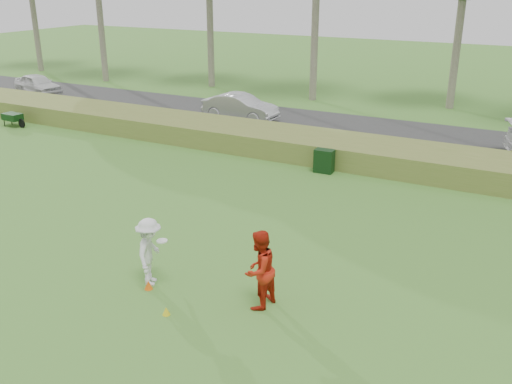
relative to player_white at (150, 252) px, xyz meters
The scene contains 11 objects.
ground 1.27m from the player_white, ahead, with size 120.00×120.00×0.00m, color #397527.
reed_strip 11.94m from the player_white, 85.61° to the left, with size 80.00×3.00×0.90m, color #5D6F2C.
park_road 16.94m from the player_white, 86.90° to the left, with size 80.00×6.00×0.06m, color #2D2D2D.
player_white is the anchor object (origin of this frame).
player_red 2.90m from the player_white, ahead, with size 0.93×0.72×1.91m, color red.
cone_orange 0.82m from the player_white, 68.18° to the right, with size 0.21×0.21×0.23m, color #FF5F0D.
cone_yellow 1.73m from the player_white, 40.55° to the right, with size 0.18×0.18×0.20m, color yellow.
utility_cabinet 10.14m from the player_white, 86.25° to the left, with size 0.74×0.46×0.92m, color black.
wheelbarrow 18.69m from the player_white, 149.32° to the left, with size 1.37×0.69×0.67m.
car_left 26.60m from the player_white, 143.09° to the left, with size 1.53×3.79×1.29m, color silver.
car_mid 17.29m from the player_white, 111.77° to the left, with size 1.43×4.10×1.35m, color silver.
Camera 1 is at (7.27, -9.83, 7.25)m, focal length 40.00 mm.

